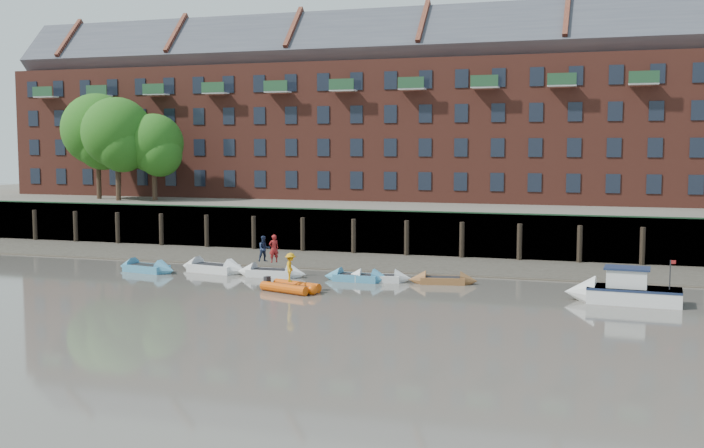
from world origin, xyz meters
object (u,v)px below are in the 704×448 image
at_px(person_rower_b, 264,249).
at_px(rowboat_6, 443,280).
at_px(rowboat_3, 271,273).
at_px(rowboat_1, 146,268).
at_px(rowboat_4, 357,278).
at_px(rowboat_5, 378,278).
at_px(person_rower_a, 274,249).
at_px(rib_tender, 292,287).
at_px(rowboat_2, 213,268).
at_px(person_rib_crew, 291,267).
at_px(motor_launch, 615,291).

bearing_deg(person_rower_b, rowboat_6, -37.39).
distance_m(rowboat_3, rowboat_6, 10.51).
xyz_separation_m(rowboat_1, rowboat_3, (8.25, 0.69, -0.00)).
relative_size(rowboat_4, rowboat_5, 1.00).
distance_m(rowboat_5, person_rower_a, 6.71).
bearing_deg(rowboat_3, rib_tender, -56.35).
distance_m(rowboat_2, rowboat_6, 14.65).
height_order(rowboat_3, rowboat_5, rowboat_3).
bearing_deg(rowboat_6, rib_tender, -154.35).
height_order(person_rower_b, person_rib_crew, person_rower_b).
bearing_deg(rowboat_5, rowboat_1, 172.23).
bearing_deg(rowboat_1, rib_tender, -7.12).
height_order(rib_tender, person_rower_a, person_rower_a).
bearing_deg(person_rib_crew, rib_tender, -125.88).
height_order(rowboat_4, rowboat_6, rowboat_4).
distance_m(rowboat_2, person_rower_b, 3.91).
bearing_deg(person_rower_b, person_rib_crew, -91.73).
relative_size(rowboat_1, person_rower_a, 2.74).
relative_size(rowboat_2, rib_tender, 1.48).
height_order(rowboat_3, rib_tender, rowboat_3).
height_order(rowboat_1, person_rower_b, person_rower_b).
bearing_deg(rowboat_5, rib_tender, -137.72).
xyz_separation_m(rowboat_5, rib_tender, (-3.49, -4.69, 0.05)).
xyz_separation_m(rowboat_6, person_rib_crew, (-7.40, -5.08, 1.14)).
height_order(rowboat_4, person_rower_b, person_rower_b).
bearing_deg(rib_tender, person_rower_a, 142.93).
xyz_separation_m(rowboat_3, person_rib_crew, (3.09, -4.48, 1.11)).
bearing_deg(rowboat_3, person_rower_a, 15.09).
relative_size(motor_launch, person_rib_crew, 3.65).
bearing_deg(person_rower_b, rowboat_5, -39.70).
relative_size(rowboat_6, person_rower_a, 2.40).
relative_size(person_rower_b, person_rib_crew, 1.00).
bearing_deg(rowboat_2, rowboat_4, 7.23).
relative_size(rowboat_3, rowboat_5, 1.08).
bearing_deg(rowboat_5, person_rib_crew, -138.90).
bearing_deg(rowboat_2, rib_tender, -23.81).
bearing_deg(rowboat_2, person_rib_crew, -24.02).
height_order(rowboat_6, person_rib_crew, person_rib_crew).
height_order(rowboat_3, person_rower_b, person_rower_b).
relative_size(person_rower_a, person_rower_b, 1.07).
distance_m(rowboat_1, rib_tender, 12.09).
bearing_deg(rowboat_6, rowboat_3, 173.76).
relative_size(rowboat_1, rib_tender, 1.33).
height_order(rowboat_4, rowboat_5, rowboat_4).
bearing_deg(rib_tender, person_rower_b, 147.77).
relative_size(rowboat_5, rib_tender, 1.19).
relative_size(rowboat_2, rowboat_6, 1.26).
bearing_deg(rowboat_3, motor_launch, -8.47).
xyz_separation_m(rowboat_2, person_rib_crew, (7.26, -4.99, 1.09)).
distance_m(rowboat_3, rowboat_4, 5.49).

